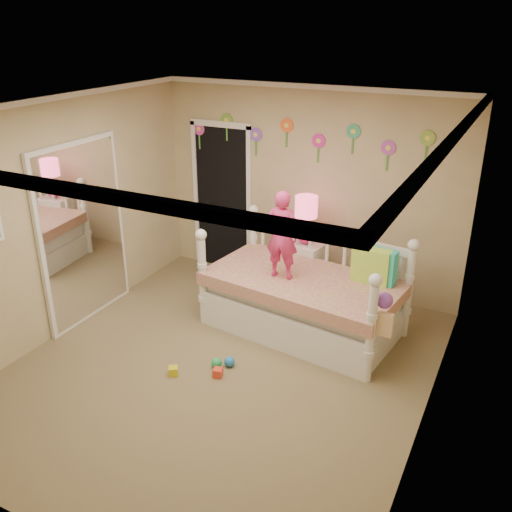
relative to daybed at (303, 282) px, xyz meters
The scene contains 17 objects.
floor 1.34m from the daybed, 110.96° to the right, with size 4.00×4.50×0.01m, color #7F684C.
ceiling 2.34m from the daybed, 110.96° to the right, with size 4.00×4.50×0.01m, color white.
back_wall 1.40m from the daybed, 110.88° to the left, with size 4.00×0.01×2.60m, color tan.
left_wall 2.77m from the daybed, 155.20° to the right, with size 0.01×4.50×2.60m, color tan.
right_wall 2.06m from the daybed, 35.57° to the right, with size 0.01×4.50×2.60m, color tan.
crown_molding 2.32m from the daybed, 110.96° to the right, with size 4.00×4.50×0.06m, color white, non-canonical shape.
daybed is the anchor object (origin of this frame).
pillow_turquoise 0.84m from the daybed, 17.61° to the left, with size 0.39×0.14×0.39m, color teal.
pillow_lime 0.77m from the daybed, 16.88° to the left, with size 0.41×0.15×0.39m, color #B1E947.
child 0.62m from the daybed, 155.67° to the right, with size 0.36×0.24×1.00m, color #E23378.
nightstand 0.80m from the daybed, 111.29° to the left, with size 0.45×0.34×0.75m, color white.
table_lamp 0.95m from the daybed, 111.29° to the left, with size 0.28×0.28×0.61m.
closet_doorway 2.06m from the daybed, 146.49° to the left, with size 0.90×0.04×2.07m, color black.
flower_decals 1.83m from the daybed, 115.00° to the left, with size 3.40×0.02×0.50m, color #B2668C, non-canonical shape.
mirror_closet 2.57m from the daybed, 161.01° to the right, with size 0.07×1.30×2.10m, color white.
hanging_bag 1.19m from the daybed, 28.65° to the right, with size 0.20×0.16×0.36m, color beige, non-canonical shape.
toy_scatter 1.89m from the daybed, 112.64° to the right, with size 0.80×1.30×0.11m, color #996666, non-canonical shape.
Camera 1 is at (2.48, -4.12, 3.34)m, focal length 39.14 mm.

